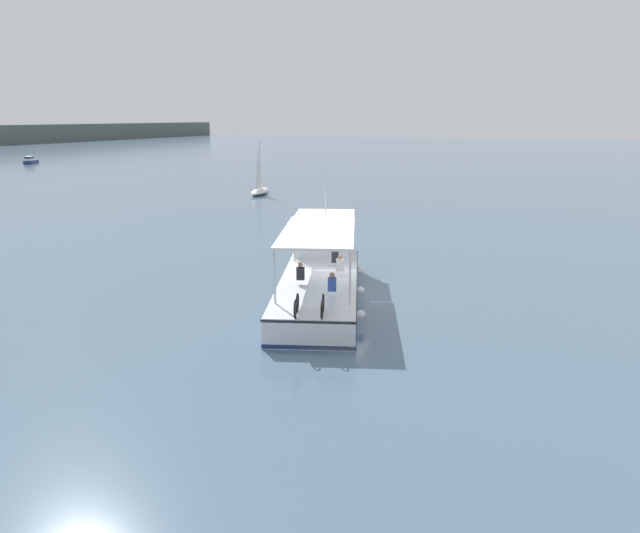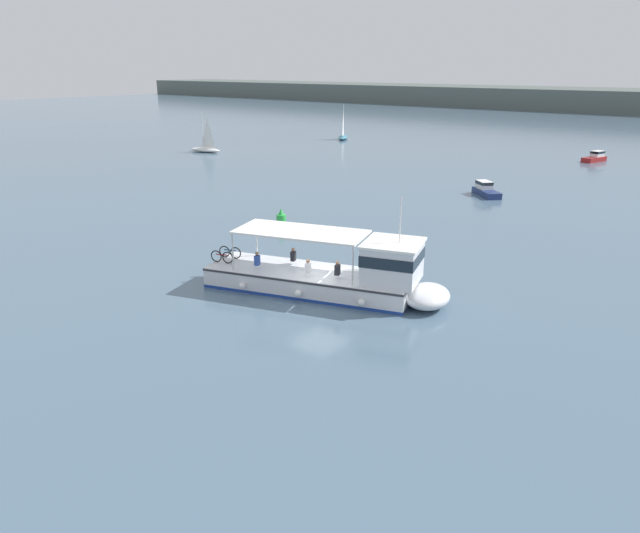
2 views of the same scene
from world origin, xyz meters
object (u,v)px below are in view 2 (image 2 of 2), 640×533
object	(u,v)px
motorboat_outer_anchorage	(486,190)
channel_buoy	(281,219)
ferry_main	(338,276)
sailboat_horizon_west	(205,148)
sailboat_near_starboard	(343,136)
motorboat_near_port	(595,157)

from	to	relation	value
motorboat_outer_anchorage	channel_buoy	xyz separation A→B (m)	(-6.83, -19.92, 0.02)
ferry_main	channel_buoy	distance (m)	14.11
ferry_main	channel_buoy	size ratio (longest dim) A/B	9.30
motorboat_outer_anchorage	channel_buoy	size ratio (longest dim) A/B	2.55
sailboat_horizon_west	channel_buoy	world-z (taller)	sailboat_horizon_west
ferry_main	sailboat_near_starboard	size ratio (longest dim) A/B	2.41
ferry_main	sailboat_near_starboard	bearing A→B (deg)	127.01
motorboat_outer_anchorage	channel_buoy	world-z (taller)	channel_buoy
sailboat_horizon_west	channel_buoy	size ratio (longest dim) A/B	3.86
motorboat_near_port	sailboat_near_starboard	bearing A→B (deg)	-178.29
motorboat_outer_anchorage	sailboat_horizon_west	world-z (taller)	sailboat_horizon_west
motorboat_outer_anchorage	sailboat_near_starboard	world-z (taller)	sailboat_near_starboard
ferry_main	sailboat_horizon_west	size ratio (longest dim) A/B	2.41
channel_buoy	motorboat_outer_anchorage	bearing A→B (deg)	71.06
ferry_main	motorboat_outer_anchorage	world-z (taller)	ferry_main
motorboat_outer_anchorage	sailboat_horizon_west	distance (m)	41.95
motorboat_outer_anchorage	sailboat_horizon_west	size ratio (longest dim) A/B	0.66
motorboat_outer_anchorage	sailboat_horizon_west	xyz separation A→B (m)	(-41.87, 2.58, -0.00)
channel_buoy	ferry_main	bearing A→B (deg)	-35.07
motorboat_outer_anchorage	motorboat_near_port	distance (m)	27.77
sailboat_near_starboard	channel_buoy	size ratio (longest dim) A/B	3.86
motorboat_outer_anchorage	sailboat_near_starboard	xyz separation A→B (m)	(-36.45, 26.57, -0.00)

